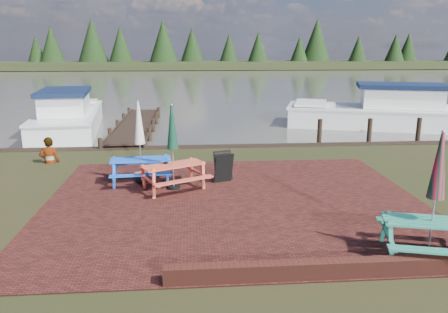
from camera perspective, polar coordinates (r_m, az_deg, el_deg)
name	(u,v)px	position (r m, az deg, el deg)	size (l,w,h in m)	color
ground	(239,219)	(9.60, 1.98, -8.10)	(120.00, 120.00, 0.00)	black
paving	(234,202)	(10.52, 1.37, -5.98)	(9.00, 7.50, 0.02)	#341410
brick_wall	(383,261)	(7.96, 20.04, -12.76)	(6.21, 1.79, 0.30)	#4C1E16
water	(199,82)	(45.97, -3.31, 9.69)	(120.00, 60.00, 0.02)	#403E37
far_treeline	(194,48)	(74.83, -3.89, 13.95)	(120.00, 10.00, 8.10)	black
picnic_table_teal	(433,215)	(8.46, 25.61, -6.93)	(1.96, 1.83, 2.27)	#2A896F
picnic_table_red	(173,161)	(11.32, -6.67, -0.53)	(2.07, 1.99, 2.22)	#E05339
picnic_table_blue	(140,155)	(12.01, -10.87, 0.20)	(1.75, 1.59, 2.24)	blue
chalkboard	(223,167)	(11.97, -0.07, -1.34)	(0.55, 0.64, 0.83)	black
jetty	(136,125)	(20.55, -11.42, 4.08)	(1.76, 9.08, 1.00)	black
boat_jetty	(69,118)	(21.30, -19.64, 4.80)	(3.55, 7.81, 2.18)	white
boat_near	(382,113)	(22.52, 19.88, 5.34)	(9.03, 5.38, 2.31)	white
person	(47,138)	(14.88, -22.07, 2.31)	(0.61, 0.40, 1.67)	gray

